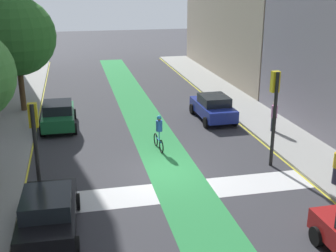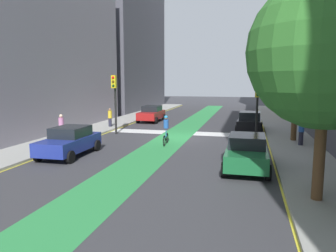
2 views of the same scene
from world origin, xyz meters
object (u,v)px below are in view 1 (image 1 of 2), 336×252
object	(u,v)px
car_blue_right_far	(213,107)
street_tree_far	(16,36)
car_black_left_near	(48,213)
pedestrian_sidewalk_right_b	(274,116)
traffic_signal_near_right	(275,101)
car_green_left_far	(58,115)
cyclist_in_lane	(159,132)
traffic_signal_near_left	(35,132)

from	to	relation	value
car_blue_right_far	street_tree_far	distance (m)	13.06
car_black_left_near	pedestrian_sidewalk_right_b	xyz separation A→B (m)	(11.98, 7.88, 0.23)
pedestrian_sidewalk_right_b	street_tree_far	distance (m)	16.47
traffic_signal_near_right	street_tree_far	distance (m)	16.77
car_green_left_far	street_tree_far	xyz separation A→B (m)	(-2.31, 3.77, 4.13)
traffic_signal_near_right	cyclist_in_lane	distance (m)	5.97
cyclist_in_lane	street_tree_far	xyz separation A→B (m)	(-7.35, 8.53, 3.96)
street_tree_far	car_green_left_far	bearing A→B (deg)	-58.57
car_green_left_far	pedestrian_sidewalk_right_b	bearing A→B (deg)	-17.41
cyclist_in_lane	pedestrian_sidewalk_right_b	world-z (taller)	pedestrian_sidewalk_right_b
traffic_signal_near_left	car_blue_right_far	xyz separation A→B (m)	(9.93, 8.13, -1.90)
traffic_signal_near_left	car_green_left_far	bearing A→B (deg)	85.99
traffic_signal_near_right	street_tree_far	size ratio (longest dim) A/B	0.61
traffic_signal_near_right	car_black_left_near	xyz separation A→B (m)	(-9.91, -3.86, -2.30)
pedestrian_sidewalk_right_b	car_green_left_far	bearing A→B (deg)	162.59
car_green_left_far	car_blue_right_far	xyz separation A→B (m)	(9.33, -0.47, 0.00)
traffic_signal_near_left	cyclist_in_lane	world-z (taller)	traffic_signal_near_left
car_blue_right_far	cyclist_in_lane	bearing A→B (deg)	-135.02
traffic_signal_near_right	cyclist_in_lane	xyz separation A→B (m)	(-4.72, 2.97, -2.13)
traffic_signal_near_right	cyclist_in_lane	world-z (taller)	traffic_signal_near_right
traffic_signal_near_right	traffic_signal_near_left	distance (m)	10.41
traffic_signal_near_left	car_black_left_near	size ratio (longest dim) A/B	0.90
car_green_left_far	cyclist_in_lane	distance (m)	6.94
traffic_signal_near_left	car_black_left_near	world-z (taller)	traffic_signal_near_left
traffic_signal_near_right	car_green_left_far	size ratio (longest dim) A/B	1.05
car_black_left_near	cyclist_in_lane	world-z (taller)	cyclist_in_lane
street_tree_far	cyclist_in_lane	bearing A→B (deg)	-49.27
pedestrian_sidewalk_right_b	street_tree_far	size ratio (longest dim) A/B	0.24
car_black_left_near	street_tree_far	world-z (taller)	street_tree_far
car_blue_right_far	cyclist_in_lane	world-z (taller)	cyclist_in_lane
traffic_signal_near_right	car_green_left_far	xyz separation A→B (m)	(-9.76, 7.73, -2.30)
cyclist_in_lane	pedestrian_sidewalk_right_b	distance (m)	6.88
car_green_left_far	street_tree_far	bearing A→B (deg)	121.43
traffic_signal_near_right	pedestrian_sidewalk_right_b	distance (m)	4.97
traffic_signal_near_left	pedestrian_sidewalk_right_b	distance (m)	13.47
car_green_left_far	car_black_left_near	world-z (taller)	same
car_black_left_near	pedestrian_sidewalk_right_b	distance (m)	14.34
car_green_left_far	traffic_signal_near_right	bearing A→B (deg)	-38.35
traffic_signal_near_right	car_black_left_near	bearing A→B (deg)	-158.69
car_green_left_far	cyclist_in_lane	bearing A→B (deg)	-43.36
car_green_left_far	car_blue_right_far	distance (m)	9.34
traffic_signal_near_left	street_tree_far	distance (m)	12.69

